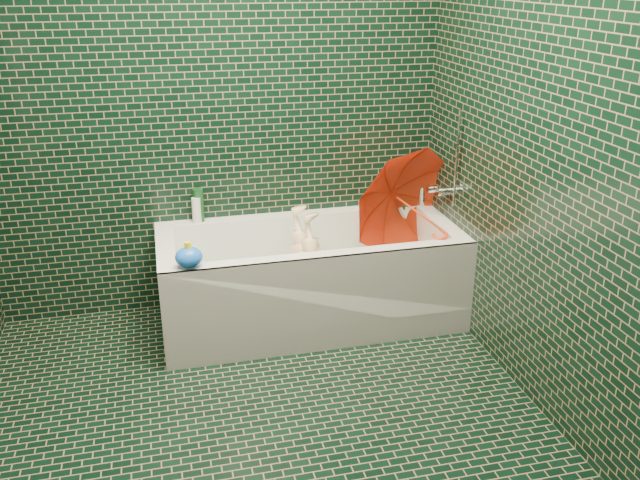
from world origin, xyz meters
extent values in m
plane|color=black|center=(0.00, 0.00, 0.00)|extent=(2.80, 2.80, 0.00)
plane|color=black|center=(0.00, 1.40, 1.25)|extent=(2.80, 0.00, 2.80)
plane|color=black|center=(0.00, -1.40, 1.25)|extent=(2.80, 0.00, 2.80)
plane|color=black|center=(1.30, 0.00, 1.25)|extent=(0.00, 2.80, 2.80)
cube|color=white|center=(0.45, 1.02, 0.07)|extent=(1.70, 0.75, 0.15)
cube|color=white|center=(0.45, 1.35, 0.35)|extent=(1.70, 0.10, 0.40)
cube|color=white|center=(0.45, 0.70, 0.35)|extent=(1.70, 0.10, 0.40)
cube|color=white|center=(1.25, 1.02, 0.35)|extent=(0.10, 0.55, 0.40)
cube|color=white|center=(-0.35, 1.02, 0.35)|extent=(0.10, 0.55, 0.40)
cube|color=white|center=(0.45, 0.66, 0.28)|extent=(1.70, 0.02, 0.55)
cube|color=green|center=(0.45, 1.02, 0.16)|extent=(1.35, 0.47, 0.01)
cube|color=silver|center=(0.45, 1.02, 0.30)|extent=(1.48, 0.53, 0.00)
cylinder|color=silver|center=(1.28, 1.02, 0.73)|extent=(0.14, 0.05, 0.05)
cylinder|color=silver|center=(1.20, 1.08, 0.73)|extent=(0.05, 0.04, 0.04)
cylinder|color=silver|center=(1.27, 0.92, 0.95)|extent=(0.01, 0.01, 0.55)
imported|color=beige|center=(0.45, 0.98, 0.31)|extent=(0.84, 0.44, 0.28)
imported|color=red|center=(1.10, 1.03, 0.61)|extent=(0.90, 0.94, 0.79)
imported|color=white|center=(1.20, 1.33, 0.55)|extent=(0.09, 0.09, 0.23)
imported|color=#4A1D6E|center=(1.19, 1.32, 0.55)|extent=(0.09, 0.09, 0.17)
imported|color=#12401B|center=(1.15, 1.31, 0.55)|extent=(0.18, 0.18, 0.18)
cylinder|color=#12401B|center=(1.00, 1.36, 0.65)|extent=(0.06, 0.06, 0.20)
cylinder|color=silver|center=(1.23, 1.31, 0.64)|extent=(0.06, 0.06, 0.18)
cylinder|color=#12401B|center=(-0.14, 1.36, 0.65)|extent=(0.08, 0.08, 0.20)
cylinder|color=white|center=(-0.15, 1.34, 0.63)|extent=(0.07, 0.07, 0.15)
ellipsoid|color=yellow|center=(1.05, 1.37, 0.59)|extent=(0.11, 0.10, 0.07)
sphere|color=yellow|center=(1.08, 1.35, 0.63)|extent=(0.05, 0.05, 0.05)
cone|color=orange|center=(1.10, 1.34, 0.62)|extent=(0.03, 0.03, 0.02)
ellipsoid|color=blue|center=(-0.24, 0.69, 0.61)|extent=(0.15, 0.13, 0.11)
cylinder|color=yellow|center=(-0.24, 0.69, 0.67)|extent=(0.03, 0.03, 0.04)
camera|label=1|loc=(-0.35, -2.44, 1.94)|focal=38.00mm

